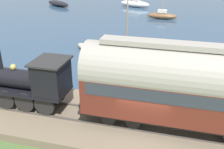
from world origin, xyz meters
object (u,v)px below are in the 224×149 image
Objects in this scene: passenger_coach at (185,85)px; rowboat_far_out at (85,47)px; rowboat_off_pier at (195,72)px; sailboat_black at (58,3)px; steam_locomotive at (35,80)px; sailboat_brown at (162,15)px; sailboat_white at (135,3)px; sailboat_navy at (126,68)px.

rowboat_far_out is at bearing 39.31° from passenger_coach.
rowboat_off_pier is at bearing -6.52° from passenger_coach.
passenger_coach is 1.25× the size of sailboat_black.
sailboat_brown is at bearing -9.58° from steam_locomotive.
rowboat_off_pier is at bearing -144.10° from sailboat_white.
passenger_coach is 1.27× the size of sailboat_brown.
sailboat_white is at bearing 1.55° from steam_locomotive.
rowboat_off_pier is (-28.99, -10.27, -0.48)m from sailboat_white.
sailboat_navy reaches higher than rowboat_far_out.
sailboat_brown is 3.96× the size of rowboat_off_pier.
steam_locomotive reaches higher than rowboat_off_pier.
sailboat_white is 2.96× the size of rowboat_off_pier.
sailboat_navy reaches higher than sailboat_white.
sailboat_brown is (-6.18, -20.18, 0.04)m from sailboat_black.
sailboat_white is (37.51, 1.02, -1.64)m from steam_locomotive.
sailboat_black reaches higher than rowboat_far_out.
sailboat_brown is at bearing 6.90° from passenger_coach.
sailboat_black is 26.67m from rowboat_far_out.
sailboat_brown is (28.57, -4.82, -1.74)m from steam_locomotive.
sailboat_navy is at bearing -29.87° from steam_locomotive.
sailboat_white is 30.76m from rowboat_off_pier.
sailboat_navy is (-21.74, 0.90, 0.15)m from sailboat_brown.
sailboat_white is (37.51, 9.30, -2.39)m from passenger_coach.
sailboat_navy is at bearing -89.40° from rowboat_far_out.
sailboat_white is at bearing 31.52° from rowboat_off_pier.
rowboat_off_pier is (-26.23, -24.61, -0.34)m from sailboat_black.
steam_locomotive is 0.49× the size of passenger_coach.
passenger_coach reaches higher than steam_locomotive.
sailboat_black is 35.97m from rowboat_off_pier.
steam_locomotive is 2.03× the size of rowboat_far_out.
passenger_coach is 1.69× the size of sailboat_white.
sailboat_brown is 0.88× the size of sailboat_navy.
steam_locomotive is 0.61× the size of sailboat_black.
rowboat_far_out is (11.95, 9.79, -2.77)m from passenger_coach.
steam_locomotive is 0.83× the size of sailboat_white.
sailboat_black is at bearing 75.66° from sailboat_brown.
steam_locomotive is 29.03m from sailboat_brown.
steam_locomotive is 38.03m from sailboat_black.
steam_locomotive is 12.22m from rowboat_far_out.
sailboat_white is 10.68m from sailboat_brown.
sailboat_white is (2.76, -14.34, 0.14)m from sailboat_black.
rowboat_off_pier is (-20.05, -4.43, -0.38)m from sailboat_brown.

